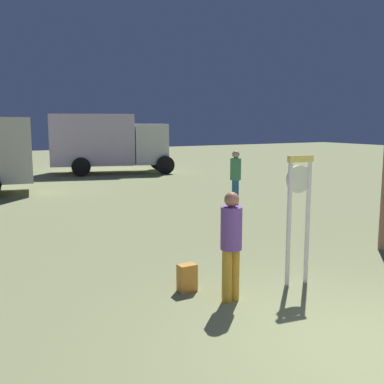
{
  "coord_description": "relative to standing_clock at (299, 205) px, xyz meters",
  "views": [
    {
      "loc": [
        -4.14,
        -3.21,
        2.58
      ],
      "look_at": [
        0.34,
        4.62,
        1.2
      ],
      "focal_mm": 43.1,
      "sensor_mm": 36.0,
      "label": 1
    }
  ],
  "objects": [
    {
      "name": "box_truck_far",
      "position": [
        2.86,
        17.05,
        0.34
      ],
      "size": [
        6.4,
        4.01,
        2.96
      ],
      "color": "silver",
      "rests_on": "ground_plane"
    },
    {
      "name": "person_near_clock",
      "position": [
        -1.33,
        -0.08,
        -0.38
      ],
      "size": [
        0.31,
        0.31,
        1.6
      ],
      "color": "gold",
      "rests_on": "ground_plane"
    },
    {
      "name": "person_distant",
      "position": [
        3.03,
        6.03,
        -0.31
      ],
      "size": [
        0.33,
        0.33,
        1.72
      ],
      "color": "#276795",
      "rests_on": "ground_plane"
    },
    {
      "name": "ground_plane",
      "position": [
        -0.84,
        -2.13,
        -1.28
      ],
      "size": [
        80.0,
        80.0,
        0.0
      ],
      "primitive_type": "plane",
      "color": "#838A59"
    },
    {
      "name": "backpack",
      "position": [
        -1.68,
        0.59,
        -1.07
      ],
      "size": [
        0.28,
        0.22,
        0.42
      ],
      "color": "gold",
      "rests_on": "ground_plane"
    },
    {
      "name": "standing_clock",
      "position": [
        0.0,
        0.0,
        0.0
      ],
      "size": [
        0.44,
        0.15,
        2.06
      ],
      "color": "white",
      "rests_on": "ground_plane"
    }
  ]
}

